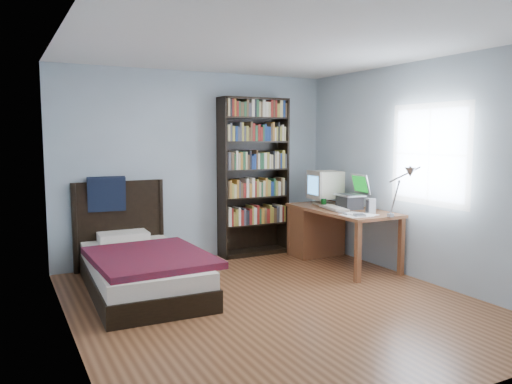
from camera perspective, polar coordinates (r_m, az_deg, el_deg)
room at (r=4.85m, az=2.51°, el=1.65°), size 4.20×4.24×2.50m
desk at (r=6.87m, az=7.55°, el=-4.03°), size 0.75×1.57×0.73m
crt_monitor at (r=6.83m, az=7.84°, el=0.77°), size 0.43×0.40×0.46m
laptop at (r=6.48m, az=10.77°, el=-0.82°), size 0.39×0.39×0.44m
desk_lamp at (r=5.54m, az=16.91°, el=1.61°), size 0.23×0.51×0.61m
keyboard at (r=6.39m, az=8.92°, el=-1.83°), size 0.29×0.52×0.05m
speaker at (r=6.15m, az=12.98°, el=-1.55°), size 0.10×0.10×0.18m
soda_can at (r=6.55m, az=7.74°, el=-1.24°), size 0.06×0.06×0.12m
mouse at (r=6.65m, az=8.19°, el=-1.50°), size 0.06×0.10×0.03m
phone_silver at (r=6.09m, az=9.88°, el=-2.30°), size 0.09×0.12×0.02m
phone_grey at (r=5.98m, az=10.28°, el=-2.48°), size 0.05×0.09×0.02m
external_drive at (r=5.88m, az=11.75°, el=-2.64°), size 0.15×0.15×0.02m
bookshelf at (r=6.91m, az=-0.27°, el=1.74°), size 0.98×0.30×2.17m
bed at (r=5.65m, az=-13.23°, el=-8.12°), size 1.19×2.17×1.16m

